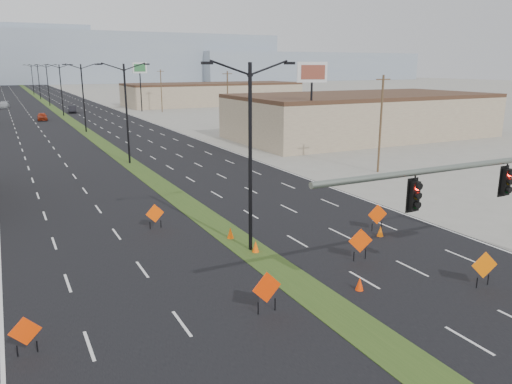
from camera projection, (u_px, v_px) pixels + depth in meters
name	position (u px, v px, depth m)	size (l,w,h in m)	color
ground	(407.00, 363.00, 17.00)	(600.00, 600.00, 0.00)	gray
road_surface	(61.00, 114.00, 103.28)	(25.00, 400.00, 0.02)	black
median_strip	(61.00, 114.00, 103.28)	(2.00, 400.00, 0.04)	#2A4518
building_se_near	(362.00, 117.00, 70.15)	(36.00, 18.00, 5.50)	tan
building_se_far	(213.00, 95.00, 128.06)	(44.00, 16.00, 5.00)	tan
mesa_center	(92.00, 58.00, 290.03)	(220.00, 50.00, 28.00)	#8996AA
mesa_east	(304.00, 66.00, 344.42)	(160.00, 50.00, 18.00)	#8996AA
streetlight_0	(250.00, 153.00, 26.02)	(5.15, 0.24, 10.02)	black
streetlight_1	(127.00, 111.00, 50.18)	(5.15, 0.24, 10.02)	black
streetlight_2	(83.00, 96.00, 74.34)	(5.15, 0.24, 10.02)	black
streetlight_3	(61.00, 88.00, 98.49)	(5.15, 0.24, 10.02)	black
streetlight_4	(48.00, 84.00, 122.65)	(5.15, 0.24, 10.02)	black
streetlight_5	(39.00, 81.00, 146.81)	(5.15, 0.24, 10.02)	black
streetlight_6	(32.00, 79.00, 170.97)	(5.15, 0.24, 10.02)	black
utility_pole_0	(381.00, 123.00, 46.25)	(1.60, 0.20, 9.00)	#4C3823
utility_pole_1	(228.00, 100.00, 76.44)	(1.60, 0.20, 9.00)	#4C3823
utility_pole_2	(161.00, 90.00, 106.64)	(1.60, 0.20, 9.00)	#4C3823
utility_pole_3	(124.00, 85.00, 136.84)	(1.60, 0.20, 9.00)	#4C3823
car_left	(42.00, 117.00, 91.41)	(1.70, 4.21, 1.44)	#992910
car_mid	(72.00, 109.00, 106.03)	(1.54, 4.43, 1.46)	black
car_far	(4.00, 105.00, 117.50)	(2.12, 5.21, 1.51)	#AAAEB4
construction_sign_0	(25.00, 333.00, 17.28)	(1.09, 0.07, 1.45)	red
construction_sign_1	(267.00, 289.00, 20.19)	(1.35, 0.11, 1.79)	red
construction_sign_2	(155.00, 214.00, 30.76)	(1.18, 0.14, 1.57)	#FF4D05
construction_sign_3	(484.00, 266.00, 22.60)	(1.23, 0.41, 1.70)	#E96404
construction_sign_4	(360.00, 242.00, 25.69)	(1.25, 0.42, 1.73)	#EF4205
construction_sign_5	(377.00, 215.00, 30.34)	(1.23, 0.32, 1.67)	#E24104
cone_0	(360.00, 284.00, 22.39)	(0.38, 0.38, 0.63)	#EB3504
cone_1	(256.00, 247.00, 26.90)	(0.41, 0.41, 0.68)	#FD5605
cone_2	(380.00, 231.00, 29.47)	(0.39, 0.39, 0.65)	#E95C04
cone_3	(230.00, 233.00, 29.05)	(0.41, 0.41, 0.69)	#E64F04
pole_sign_east_near	(312.00, 79.00, 55.37)	(3.19, 1.65, 10.21)	black
pole_sign_east_far	(140.00, 71.00, 107.40)	(3.38, 1.25, 10.45)	black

